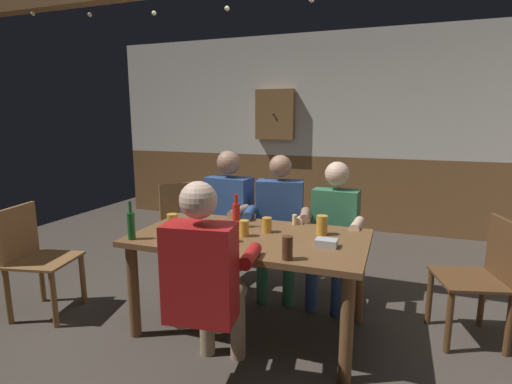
{
  "coord_description": "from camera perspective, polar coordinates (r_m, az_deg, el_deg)",
  "views": [
    {
      "loc": [
        0.96,
        -2.52,
        1.56
      ],
      "look_at": [
        0.0,
        0.13,
        1.02
      ],
      "focal_mm": 27.47,
      "sensor_mm": 36.0,
      "label": 1
    }
  ],
  "objects": [
    {
      "name": "chair_empty_near_left",
      "position": [
        3.59,
        -29.54,
        -8.19
      ],
      "size": [
        0.52,
        0.52,
        0.88
      ],
      "rotation": [
        0.0,
        0.0,
        -1.36
      ],
      "color": "brown",
      "rests_on": "ground_plane"
    },
    {
      "name": "person_3",
      "position": [
        2.27,
        -7.34,
        -12.26
      ],
      "size": [
        0.55,
        0.57,
        1.23
      ],
      "rotation": [
        0.0,
        0.0,
        0.13
      ],
      "color": "#AD1919",
      "rests_on": "ground_plane"
    },
    {
      "name": "bottle_0",
      "position": [
        3.0,
        -2.89,
        -3.26
      ],
      "size": [
        0.06,
        0.06,
        0.26
      ],
      "color": "red",
      "rests_on": "dining_table"
    },
    {
      "name": "condiment_caddy",
      "position": [
        2.62,
        10.21,
        -7.29
      ],
      "size": [
        0.14,
        0.1,
        0.05
      ],
      "primitive_type": "cube",
      "color": "#B2B7BC",
      "rests_on": "dining_table"
    },
    {
      "name": "chair_empty_near_right",
      "position": [
        3.19,
        30.09,
        -10.56
      ],
      "size": [
        0.54,
        0.54,
        0.88
      ],
      "rotation": [
        0.0,
        0.0,
        -4.46
      ],
      "color": "brown",
      "rests_on": "ground_plane"
    },
    {
      "name": "plate_0",
      "position": [
        2.63,
        -10.61,
        -7.61
      ],
      "size": [
        0.25,
        0.25,
        0.01
      ],
      "primitive_type": "cylinder",
      "color": "white",
      "rests_on": "dining_table"
    },
    {
      "name": "ground_plane",
      "position": [
        3.12,
        -0.86,
        -19.19
      ],
      "size": [
        7.8,
        7.8,
        0.0
      ],
      "primitive_type": "plane",
      "color": "#423A33"
    },
    {
      "name": "pint_glass_3",
      "position": [
        3.19,
        -8.59,
        -2.93
      ],
      "size": [
        0.07,
        0.07,
        0.16
      ],
      "primitive_type": "cylinder",
      "color": "#E5C64C",
      "rests_on": "dining_table"
    },
    {
      "name": "wall_dart_cabinet",
      "position": [
        5.7,
        2.78,
        11.22
      ],
      "size": [
        0.56,
        0.15,
        0.7
      ],
      "color": "brown"
    },
    {
      "name": "dining_table",
      "position": [
        2.86,
        -0.86,
        -8.22
      ],
      "size": [
        1.65,
        0.92,
        0.73
      ],
      "color": "brown",
      "rests_on": "ground_plane"
    },
    {
      "name": "bottle_1",
      "position": [
        2.84,
        -17.72,
        -4.6
      ],
      "size": [
        0.05,
        0.05,
        0.27
      ],
      "color": "#195923",
      "rests_on": "dining_table"
    },
    {
      "name": "person_0",
      "position": [
        3.64,
        -4.39,
        -2.87
      ],
      "size": [
        0.58,
        0.55,
        1.26
      ],
      "rotation": [
        0.0,
        0.0,
        3.04
      ],
      "color": "#2D4C84",
      "rests_on": "ground_plane"
    },
    {
      "name": "pint_glass_6",
      "position": [
        2.66,
        -4.5,
        -5.89
      ],
      "size": [
        0.07,
        0.07,
        0.13
      ],
      "primitive_type": "cylinder",
      "color": "#E5C64C",
      "rests_on": "dining_table"
    },
    {
      "name": "pint_glass_5",
      "position": [
        2.86,
        9.58,
        -4.78
      ],
      "size": [
        0.08,
        0.08,
        0.14
      ],
      "primitive_type": "cylinder",
      "color": "gold",
      "rests_on": "dining_table"
    },
    {
      "name": "table_candle",
      "position": [
        3.1,
        5.64,
        -4.03
      ],
      "size": [
        0.04,
        0.04,
        0.08
      ],
      "primitive_type": "cylinder",
      "color": "#F9E08C",
      "rests_on": "dining_table"
    },
    {
      "name": "pint_glass_1",
      "position": [
        2.34,
        4.6,
        -8.12
      ],
      "size": [
        0.06,
        0.06,
        0.14
      ],
      "primitive_type": "cylinder",
      "color": "#4C2D19",
      "rests_on": "dining_table"
    },
    {
      "name": "pint_glass_4",
      "position": [
        2.89,
        -12.06,
        -4.58
      ],
      "size": [
        0.08,
        0.08,
        0.15
      ],
      "primitive_type": "cylinder",
      "color": "gold",
      "rests_on": "dining_table"
    },
    {
      "name": "person_2",
      "position": [
        3.37,
        11.2,
        -4.88
      ],
      "size": [
        0.54,
        0.52,
        1.2
      ],
      "rotation": [
        0.0,
        0.0,
        3.08
      ],
      "color": "#33724C",
      "rests_on": "ground_plane"
    },
    {
      "name": "back_wall_upper",
      "position": [
        5.66,
        10.4,
        13.63
      ],
      "size": [
        6.5,
        0.12,
        1.68
      ],
      "primitive_type": "cube",
      "color": "beige"
    },
    {
      "name": "back_wall_wainscot",
      "position": [
        5.75,
        9.95,
        0.1
      ],
      "size": [
        6.5,
        0.12,
        1.02
      ],
      "primitive_type": "cube",
      "color": "brown",
      "rests_on": "ground_plane"
    },
    {
      "name": "pint_glass_2",
      "position": [
        2.88,
        1.6,
        -4.82
      ],
      "size": [
        0.07,
        0.07,
        0.11
      ],
      "primitive_type": "cylinder",
      "color": "gold",
      "rests_on": "dining_table"
    },
    {
      "name": "person_1",
      "position": [
        3.47,
        3.38,
        -3.91
      ],
      "size": [
        0.59,
        0.56,
        1.24
      ],
      "rotation": [
        0.0,
        0.0,
        3.32
      ],
      "color": "#2D4C84",
      "rests_on": "ground_plane"
    },
    {
      "name": "pint_glass_0",
      "position": [
        2.79,
        -1.73,
        -5.31
      ],
      "size": [
        0.07,
        0.07,
        0.12
      ],
      "primitive_type": "cylinder",
      "color": "gold",
      "rests_on": "dining_table"
    },
    {
      "name": "chair_empty_far_end",
      "position": [
        4.16,
        -10.64,
        -4.47
      ],
      "size": [
        0.62,
        0.62,
        0.88
      ],
      "rotation": [
        0.0,
        0.0,
        -2.27
      ],
      "color": "brown",
      "rests_on": "ground_plane"
    }
  ]
}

